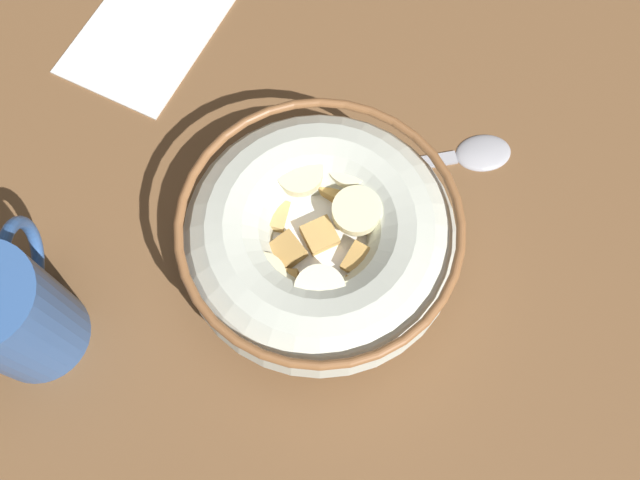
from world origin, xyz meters
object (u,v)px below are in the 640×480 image
cereal_bowl (320,239)px  folded_napkin (156,19)px  spoon (451,156)px  coffee_mug (13,313)px

cereal_bowl → folded_napkin: 23.78cm
folded_napkin → spoon: bearing=-118.8°
folded_napkin → coffee_mug: bearing=167.8°
cereal_bowl → spoon: 12.40cm
cereal_bowl → folded_napkin: cereal_bowl is taller
cereal_bowl → spoon: size_ratio=1.11×
coffee_mug → folded_napkin: (25.01, -5.39, -4.55)cm
folded_napkin → cereal_bowl: bearing=-146.9°
spoon → folded_napkin: 25.52cm
cereal_bowl → folded_napkin: bearing=33.1°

